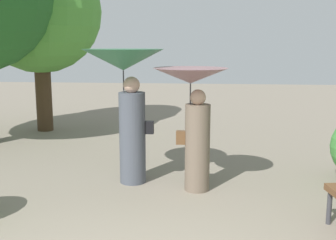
# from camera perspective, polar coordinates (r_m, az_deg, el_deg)

# --- Properties ---
(person_left) EXTENTS (1.25, 1.25, 2.10)m
(person_left) POSITION_cam_1_polar(r_m,az_deg,el_deg) (6.45, -5.71, 4.64)
(person_left) COLOR #474C56
(person_left) RESTS_ON ground
(person_right) EXTENTS (1.09, 1.09, 1.84)m
(person_right) POSITION_cam_1_polar(r_m,az_deg,el_deg) (6.10, 3.50, 2.00)
(person_right) COLOR #6B5B4C
(person_right) RESTS_ON ground
(tree_near_left) EXTENTS (3.01, 3.01, 4.96)m
(tree_near_left) POSITION_cam_1_polar(r_m,az_deg,el_deg) (10.94, -17.30, 15.36)
(tree_near_left) COLOR #42301E
(tree_near_left) RESTS_ON ground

